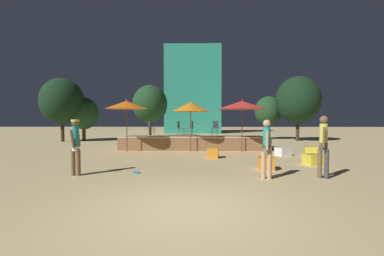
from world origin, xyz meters
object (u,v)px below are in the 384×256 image
(bistro_chair_2, at_px, (150,127))
(background_tree_0, at_px, (268,111))
(person_1, at_px, (323,143))
(background_tree_4, at_px, (298,100))
(patio_umbrella_2, at_px, (242,105))
(cube_seat_2, at_px, (311,151))
(cube_seat_4, at_px, (213,153))
(background_tree_2, at_px, (84,114))
(patio_umbrella_1, at_px, (127,105))
(cube_seat_0, at_px, (266,163))
(frisbee_disc, at_px, (136,172))
(cube_seat_3, at_px, (313,160))
(bistro_chair_1, at_px, (191,127))
(patio_umbrella_0, at_px, (191,107))
(bistro_chair_0, at_px, (215,127))
(bistro_chair_3, at_px, (180,127))
(person_2, at_px, (267,146))
(background_tree_3, at_px, (62,101))
(person_0, at_px, (76,143))
(cube_seat_1, at_px, (283,151))
(background_tree_1, at_px, (150,104))

(bistro_chair_2, height_order, background_tree_0, background_tree_0)
(person_1, relative_size, background_tree_4, 0.35)
(patio_umbrella_2, xyz_separation_m, cube_seat_2, (3.03, -1.82, -2.35))
(cube_seat_4, relative_size, background_tree_0, 0.14)
(background_tree_2, xyz_separation_m, background_tree_4, (18.07, 0.28, 1.13))
(patio_umbrella_1, relative_size, cube_seat_0, 4.74)
(frisbee_disc, relative_size, background_tree_4, 0.05)
(cube_seat_0, height_order, cube_seat_3, cube_seat_0)
(bistro_chair_1, bearing_deg, cube_seat_3, 51.18)
(patio_umbrella_0, bearing_deg, bistro_chair_1, 90.64)
(background_tree_0, bearing_deg, cube_seat_0, -105.68)
(cube_seat_3, bearing_deg, cube_seat_0, -156.26)
(cube_seat_4, relative_size, bistro_chair_0, 0.63)
(bistro_chair_3, bearing_deg, cube_seat_4, -138.57)
(cube_seat_2, xyz_separation_m, background_tree_0, (0.95, 10.98, 2.33))
(cube_seat_3, bearing_deg, background_tree_0, 81.82)
(cube_seat_4, bearing_deg, bistro_chair_1, 104.45)
(person_2, bearing_deg, frisbee_disc, -1.79)
(bistro_chair_0, height_order, bistro_chair_2, same)
(background_tree_4, bearing_deg, background_tree_3, -176.98)
(person_2, relative_size, background_tree_4, 0.33)
(cube_seat_4, distance_m, background_tree_4, 12.94)
(cube_seat_4, height_order, background_tree_3, background_tree_3)
(cube_seat_0, distance_m, frisbee_disc, 4.57)
(person_0, bearing_deg, bistro_chair_3, -106.20)
(bistro_chair_2, xyz_separation_m, background_tree_0, (9.44, 7.24, 1.23))
(patio_umbrella_2, distance_m, background_tree_4, 9.59)
(cube_seat_1, distance_m, background_tree_2, 16.51)
(cube_seat_2, distance_m, cube_seat_3, 2.59)
(background_tree_3, bearing_deg, person_2, -44.90)
(bistro_chair_2, bearing_deg, bistro_chair_1, -118.05)
(cube_seat_1, xyz_separation_m, bistro_chair_0, (-3.12, 3.38, 1.15))
(cube_seat_0, relative_size, frisbee_disc, 2.20)
(patio_umbrella_0, bearing_deg, bistro_chair_0, 52.01)
(person_2, bearing_deg, bistro_chair_0, -74.72)
(cube_seat_0, xyz_separation_m, background_tree_1, (-7.32, 17.19, 3.17))
(cube_seat_1, height_order, bistro_chair_1, bistro_chair_1)
(cube_seat_3, xyz_separation_m, background_tree_4, (3.93, 11.67, 3.23))
(cube_seat_0, relative_size, background_tree_1, 0.11)
(cube_seat_2, relative_size, bistro_chair_3, 0.81)
(background_tree_3, bearing_deg, cube_seat_2, -26.48)
(person_2, height_order, background_tree_4, background_tree_4)
(background_tree_1, bearing_deg, patio_umbrella_1, -85.40)
(bistro_chair_2, distance_m, bistro_chair_3, 2.08)
(cube_seat_3, relative_size, frisbee_disc, 2.54)
(person_0, xyz_separation_m, background_tree_0, (10.34, 15.44, 1.55))
(cube_seat_1, bearing_deg, cube_seat_0, -116.68)
(person_1, xyz_separation_m, bistro_chair_2, (-6.78, 8.44, 0.28))
(background_tree_1, bearing_deg, background_tree_2, -134.11)
(patio_umbrella_0, bearing_deg, frisbee_disc, -106.35)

